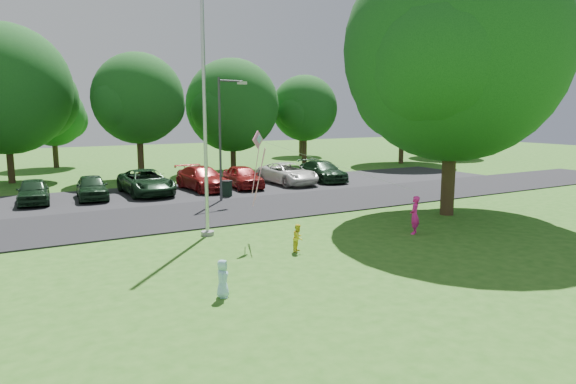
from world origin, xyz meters
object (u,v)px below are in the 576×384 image
big_tree (454,56)px  woman (415,215)px  flagpole (205,127)px  child_yellow (298,238)px  trash_can (227,189)px  street_lamp (224,128)px  child_blue (223,279)px  kite (261,152)px

big_tree → woman: bearing=-153.0°
woman → flagpole: bearing=-67.2°
big_tree → child_yellow: 11.51m
flagpole → child_yellow: flagpole is taller
trash_can → big_tree: bearing=-54.5°
big_tree → street_lamp: bearing=130.9°
child_blue → kite: 6.68m
flagpole → trash_can: flagpole is taller
child_yellow → kite: bearing=61.5°
trash_can → kite: kite is taller
trash_can → woman: bearing=-75.7°
big_tree → child_blue: bearing=-160.2°
child_blue → kite: size_ratio=0.17×
flagpole → woman: 8.77m
flagpole → big_tree: 11.58m
kite → trash_can: bearing=43.5°
child_yellow → child_blue: 4.82m
child_blue → flagpole: bearing=9.8°
big_tree → kite: big_tree is taller
trash_can → kite: (-2.63, -9.46, 2.82)m
big_tree → child_yellow: (-9.18, -1.93, -6.67)m
flagpole → street_lamp: bearing=62.1°
woman → big_tree: bearing=168.0°
flagpole → child_blue: flagpole is taller
street_lamp → child_yellow: bearing=-112.7°
kite → child_blue: bearing=-157.4°
flagpole → big_tree: (11.04, -1.81, 2.98)m
child_yellow → child_blue: bearing=177.8°
big_tree → kite: bearing=179.0°
street_lamp → trash_can: size_ratio=6.94×
child_blue → trash_can: bearing=3.9°
flagpole → trash_can: size_ratio=10.70×
street_lamp → kite: bearing=-117.1°
street_lamp → child_yellow: (-1.74, -10.52, -3.42)m
flagpole → child_yellow: bearing=-63.6°
flagpole → street_lamp: flagpole is taller
big_tree → child_yellow: big_tree is taller
street_lamp → trash_can: (0.56, 1.04, -3.43)m
woman → child_blue: size_ratio=1.49×
street_lamp → big_tree: (7.44, -8.59, 3.25)m
flagpole → child_yellow: 5.57m
street_lamp → trash_can: bearing=48.1°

